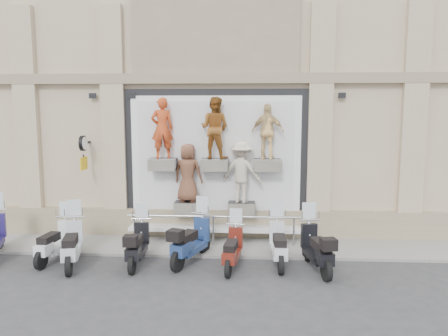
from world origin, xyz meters
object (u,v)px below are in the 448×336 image
(scooter_c, at_px, (72,235))
(scooter_h, at_px, (317,239))
(scooter_b, at_px, (54,234))
(scooter_f, at_px, (232,241))
(scooter_g, at_px, (279,236))
(guard_rail, at_px, (213,231))
(scooter_d, at_px, (137,236))
(scooter_e, at_px, (191,232))
(clock_sign_bracket, at_px, (83,148))

(scooter_c, bearing_deg, scooter_h, -14.57)
(scooter_b, xyz_separation_m, scooter_f, (4.67, -0.29, -0.03))
(scooter_g, bearing_deg, guard_rail, 141.85)
(guard_rail, distance_m, scooter_b, 4.29)
(scooter_d, bearing_deg, scooter_f, -5.24)
(scooter_b, xyz_separation_m, scooter_e, (3.59, 0.08, 0.09))
(scooter_f, height_order, scooter_h, scooter_h)
(scooter_h, bearing_deg, scooter_c, 169.73)
(scooter_f, height_order, scooter_g, scooter_g)
(scooter_e, bearing_deg, scooter_d, -148.99)
(scooter_b, bearing_deg, scooter_f, 3.00)
(clock_sign_bracket, distance_m, scooter_c, 3.02)
(scooter_c, xyz_separation_m, scooter_d, (1.63, 0.18, -0.05))
(scooter_d, xyz_separation_m, scooter_e, (1.35, 0.25, 0.07))
(scooter_g, xyz_separation_m, scooter_h, (0.91, -0.34, 0.02))
(guard_rail, height_order, scooter_f, scooter_f)
(clock_sign_bracket, relative_size, scooter_d, 0.56)
(scooter_b, xyz_separation_m, scooter_h, (6.74, -0.29, 0.06))
(scooter_h, bearing_deg, scooter_e, 162.44)
(scooter_f, distance_m, scooter_g, 1.21)
(scooter_b, bearing_deg, clock_sign_bracket, 91.95)
(scooter_c, xyz_separation_m, scooter_e, (2.98, 0.43, 0.02))
(guard_rail, xyz_separation_m, scooter_c, (-3.44, -1.74, 0.33))
(scooter_d, distance_m, scooter_h, 4.50)
(scooter_g, relative_size, scooter_h, 0.97)
(guard_rail, height_order, scooter_e, scooter_e)
(scooter_b, relative_size, scooter_f, 1.04)
(scooter_b, height_order, scooter_c, scooter_c)
(clock_sign_bracket, xyz_separation_m, scooter_d, (2.09, -2.03, -2.06))
(scooter_b, distance_m, scooter_g, 5.83)
(scooter_c, bearing_deg, scooter_g, -10.75)
(guard_rail, distance_m, scooter_d, 2.41)
(scooter_e, bearing_deg, scooter_b, -158.33)
(clock_sign_bracket, height_order, scooter_c, clock_sign_bracket)
(scooter_d, xyz_separation_m, scooter_g, (3.59, 0.22, 0.02))
(clock_sign_bracket, relative_size, scooter_b, 0.57)
(guard_rail, relative_size, scooter_h, 2.61)
(guard_rail, xyz_separation_m, clock_sign_bracket, (-3.90, 0.47, 2.34))
(scooter_c, height_order, scooter_e, scooter_e)
(scooter_e, height_order, scooter_g, scooter_e)
(scooter_e, xyz_separation_m, scooter_h, (3.14, -0.37, -0.03))
(clock_sign_bracket, relative_size, scooter_e, 0.51)
(scooter_d, height_order, scooter_g, scooter_g)
(clock_sign_bracket, distance_m, scooter_d, 3.57)
(scooter_d, distance_m, scooter_g, 3.60)
(guard_rail, bearing_deg, scooter_d, -139.17)
(clock_sign_bracket, xyz_separation_m, scooter_g, (5.68, -1.81, -2.04))
(scooter_b, height_order, scooter_g, scooter_g)
(scooter_f, bearing_deg, clock_sign_bracket, 161.55)
(scooter_d, height_order, scooter_h, scooter_h)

